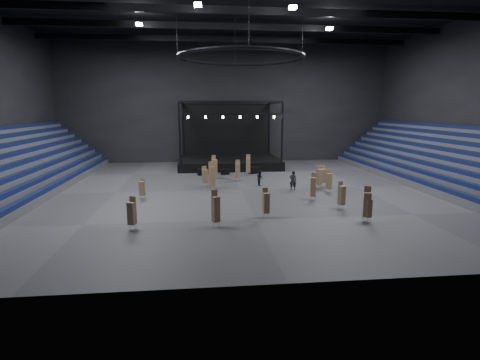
{
  "coord_description": "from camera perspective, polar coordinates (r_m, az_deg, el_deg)",
  "views": [
    {
      "loc": [
        -4.03,
        -37.2,
        8.2
      ],
      "look_at": [
        -0.29,
        -2.0,
        1.4
      ],
      "focal_mm": 28.0,
      "sensor_mm": 36.0,
      "label": 1
    }
  ],
  "objects": [
    {
      "name": "wall_right",
      "position": [
        47.19,
        32.47,
        10.18
      ],
      "size": [
        0.2,
        42.0,
        18.0
      ],
      "primitive_type": "cube",
      "color": "black",
      "rests_on": "ground"
    },
    {
      "name": "truss_ring",
      "position": [
        37.72,
        0.12,
        18.19
      ],
      "size": [
        12.3,
        12.3,
        5.15
      ],
      "color": "black",
      "rests_on": "ceiling"
    },
    {
      "name": "wall_back",
      "position": [
        58.34,
        -2.15,
        11.65
      ],
      "size": [
        50.0,
        0.2,
        18.0
      ],
      "primitive_type": "cube",
      "color": "black",
      "rests_on": "ground"
    },
    {
      "name": "chair_stack_13",
      "position": [
        42.55,
        -0.36,
        1.52
      ],
      "size": [
        0.6,
        0.6,
        2.44
      ],
      "rotation": [
        0.0,
        0.0,
        -0.17
      ],
      "color": "silver",
      "rests_on": "floor"
    },
    {
      "name": "chair_stack_9",
      "position": [
        44.35,
        -3.92,
        2.06
      ],
      "size": [
        0.69,
        0.69,
        2.77
      ],
      "rotation": [
        0.0,
        0.0,
        0.38
      ],
      "color": "silver",
      "rests_on": "floor"
    },
    {
      "name": "bleachers_left",
      "position": [
        42.23,
        -32.57,
        0.34
      ],
      "size": [
        7.2,
        40.0,
        6.4
      ],
      "color": "#535356",
      "rests_on": "floor"
    },
    {
      "name": "chair_stack_0",
      "position": [
        37.83,
        13.42,
        -0.13
      ],
      "size": [
        0.51,
        0.51,
        2.29
      ],
      "rotation": [
        0.0,
        0.0,
        0.23
      ],
      "color": "silver",
      "rests_on": "floor"
    },
    {
      "name": "chair_stack_14",
      "position": [
        28.73,
        18.8,
        -3.47
      ],
      "size": [
        0.66,
        0.66,
        2.67
      ],
      "rotation": [
        0.0,
        0.0,
        -0.36
      ],
      "color": "silver",
      "rests_on": "floor"
    },
    {
      "name": "chair_stack_6",
      "position": [
        40.54,
        12.56,
        0.69
      ],
      "size": [
        0.53,
        0.53,
        2.27
      ],
      "rotation": [
        0.0,
        0.0,
        0.01
      ],
      "color": "silver",
      "rests_on": "floor"
    },
    {
      "name": "chair_stack_7",
      "position": [
        39.52,
        12.0,
        0.51
      ],
      "size": [
        0.6,
        0.6,
        2.4
      ],
      "rotation": [
        0.0,
        0.0,
        0.26
      ],
      "color": "silver",
      "rests_on": "floor"
    },
    {
      "name": "chair_stack_1",
      "position": [
        28.82,
        18.86,
        -4.03
      ],
      "size": [
        0.6,
        0.6,
        2.01
      ],
      "rotation": [
        0.0,
        0.0,
        0.35
      ],
      "color": "silver",
      "rests_on": "floor"
    },
    {
      "name": "bleachers_right",
      "position": [
        46.39,
        29.57,
        1.44
      ],
      "size": [
        7.2,
        40.0,
        6.4
      ],
      "color": "#535356",
      "rests_on": "floor"
    },
    {
      "name": "chair_stack_5",
      "position": [
        28.43,
        3.97,
        -3.43
      ],
      "size": [
        0.52,
        0.52,
        2.3
      ],
      "rotation": [
        0.0,
        0.0,
        0.19
      ],
      "color": "silver",
      "rests_on": "floor"
    },
    {
      "name": "flight_case_left",
      "position": [
        46.82,
        -5.67,
        1.25
      ],
      "size": [
        1.4,
        1.05,
        0.84
      ],
      "primitive_type": "cube",
      "rotation": [
        0.0,
        0.0,
        0.38
      ],
      "color": "black",
      "rests_on": "floor"
    },
    {
      "name": "chair_stack_4",
      "position": [
        26.14,
        -3.72,
        -4.35
      ],
      "size": [
        0.62,
        0.62,
        2.65
      ],
      "rotation": [
        0.0,
        0.0,
        0.42
      ],
      "color": "silver",
      "rests_on": "floor"
    },
    {
      "name": "man_center",
      "position": [
        38.3,
        8.07,
        -0.08
      ],
      "size": [
        0.79,
        0.58,
        1.99
      ],
      "primitive_type": "imported",
      "rotation": [
        0.0,
        0.0,
        2.99
      ],
      "color": "black",
      "rests_on": "floor"
    },
    {
      "name": "crew_member",
      "position": [
        40.26,
        3.06,
        0.31
      ],
      "size": [
        0.78,
        0.92,
        1.66
      ],
      "primitive_type": "imported",
      "rotation": [
        0.0,
        0.0,
        1.77
      ],
      "color": "black",
      "rests_on": "floor"
    },
    {
      "name": "roof_girders",
      "position": [
        38.48,
        0.13,
        24.4
      ],
      "size": [
        49.0,
        30.35,
        0.7
      ],
      "color": "black",
      "rests_on": "ceiling"
    },
    {
      "name": "wall_front",
      "position": [
        16.71,
        8.11,
        13.51
      ],
      "size": [
        50.0,
        0.2,
        18.0
      ],
      "primitive_type": "cube",
      "color": "black",
      "rests_on": "ground"
    },
    {
      "name": "flight_case_mid",
      "position": [
        47.11,
        -2.3,
        1.27
      ],
      "size": [
        1.11,
        0.71,
        0.69
      ],
      "primitive_type": "cube",
      "rotation": [
        0.0,
        0.0,
        0.19
      ],
      "color": "black",
      "rests_on": "floor"
    },
    {
      "name": "chair_stack_10",
      "position": [
        31.85,
        15.23,
        -2.19
      ],
      "size": [
        0.61,
        0.61,
        2.34
      ],
      "rotation": [
        0.0,
        0.0,
        0.42
      ],
      "color": "silver",
      "rests_on": "floor"
    },
    {
      "name": "floor",
      "position": [
        38.3,
        0.11,
        -1.49
      ],
      "size": [
        50.0,
        50.0,
        0.0
      ],
      "primitive_type": "plane",
      "color": "#444447",
      "rests_on": "ground"
    },
    {
      "name": "stage",
      "position": [
        54.01,
        -1.74,
        3.69
      ],
      "size": [
        14.0,
        10.0,
        9.2
      ],
      "color": "black",
      "rests_on": "floor"
    },
    {
      "name": "chair_stack_11",
      "position": [
        37.81,
        -4.31,
        0.64
      ],
      "size": [
        0.68,
        0.68,
        2.94
      ],
      "rotation": [
        0.0,
        0.0,
        0.31
      ],
      "color": "silver",
      "rests_on": "floor"
    },
    {
      "name": "flight_case_right",
      "position": [
        47.75,
        2.06,
        1.5
      ],
      "size": [
        1.42,
        1.05,
        0.85
      ],
      "primitive_type": "cube",
      "rotation": [
        0.0,
        0.0,
        0.36
      ],
      "color": "black",
      "rests_on": "floor"
    },
    {
      "name": "chair_stack_15",
      "position": [
        26.58,
        -16.16,
        -4.81
      ],
      "size": [
        0.61,
        0.61,
        2.33
      ],
      "rotation": [
        0.0,
        0.0,
        -0.39
      ],
      "color": "silver",
      "rests_on": "floor"
    },
    {
      "name": "ceiling",
      "position": [
        38.68,
        0.13,
        25.55
      ],
      "size": [
        50.0,
        42.0,
        0.2
      ],
      "primitive_type": "cube",
      "color": "black",
      "rests_on": "wall_back"
    },
    {
      "name": "floodlights",
      "position": [
        34.48,
        0.91,
        24.97
      ],
      "size": [
        28.6,
        16.6,
        0.25
      ],
      "color": "white",
      "rests_on": "roof_girders"
    },
    {
      "name": "chair_stack_8",
      "position": [
        35.33,
        -14.7,
        -1.2
      ],
      "size": [
        0.54,
        0.54,
        1.93
      ],
      "rotation": [
        0.0,
        0.0,
        -0.37
      ],
      "color": "silver",
      "rests_on": "floor"
    },
    {
      "name": "chair_stack_12",
      "position": [
        34.29,
        11.1,
        -0.96
      ],
      "size": [
        0.61,
        0.61,
        2.52
      ],
      "rotation": [
        0.0,
        0.0,
        -0.41
      ],
      "color": "silver",
      "rests_on": "floor"
    },
    {
      "name": "chair_stack_2",
      "position": [
        46.09,
        1.26,
        2.34
      ],
      "size": [
        0.61,
        0.61,
        2.63
      ],
      "rotation": [
        0.0,
        0.0,
        -0.18
      ],
      "color": "silver",
      "rests_on": "floor"
    },
    {
      "name": "chair_stack_3",
      "position": [
        39.59,
        -5.37,
        0.63
      ],
      "size": [
        0.67,
        0.67,
        2.22
      ],
      "rotation": [
        0.0,
        0.0,
        0.38
      ],
      "color": "silver",
      "rests_on": "floor"
    }
  ]
}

